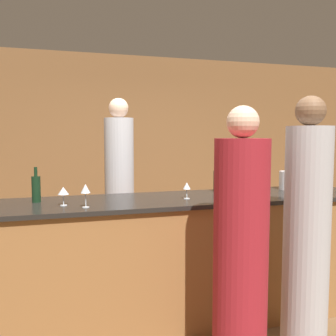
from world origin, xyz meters
TOP-DOWN VIEW (x-y plane):
  - ground_plane at (0.00, 0.00)m, footprint 14.00×14.00m
  - back_wall at (0.00, 2.51)m, footprint 8.00×0.06m
  - bar_counter at (0.00, 0.00)m, footprint 3.22×0.77m
  - bartender at (-0.52, 0.82)m, footprint 0.30×0.30m
  - guest_0 at (0.60, -0.74)m, footprint 0.33×0.33m
  - guest_1 at (0.01, -0.85)m, footprint 0.36×0.36m
  - wine_bottle_0 at (1.37, 0.28)m, footprint 0.07×0.07m
  - wine_bottle_1 at (-1.30, 0.13)m, footprint 0.07×0.07m
  - wine_bottle_2 at (0.33, 0.25)m, footprint 0.07×0.07m
  - ice_bucket at (1.06, 0.16)m, footprint 0.19×0.19m
  - wine_glass_0 at (-0.94, -0.22)m, footprint 0.07×0.07m
  - wine_glass_1 at (1.25, -0.08)m, footprint 0.07×0.07m
  - wine_glass_2 at (-1.10, -0.09)m, footprint 0.08×0.08m
  - wine_glass_3 at (-0.09, -0.07)m, footprint 0.06×0.06m
  - wine_glass_4 at (1.09, -0.18)m, footprint 0.08×0.08m
  - wine_glass_5 at (1.10, -0.34)m, footprint 0.08×0.08m

SIDE VIEW (x-z plane):
  - ground_plane at x=0.00m, z-range 0.00..0.00m
  - bar_counter at x=0.00m, z-range 0.00..1.10m
  - guest_1 at x=0.01m, z-range -0.07..1.75m
  - guest_0 at x=0.60m, z-range -0.06..1.85m
  - bartender at x=-0.52m, z-range -0.05..1.96m
  - ice_bucket at x=1.06m, z-range 1.09..1.27m
  - wine_glass_3 at x=-0.09m, z-range 1.13..1.27m
  - wine_bottle_2 at x=0.33m, z-range 1.06..1.33m
  - wine_bottle_0 at x=1.37m, z-range 1.06..1.34m
  - wine_glass_2 at x=-1.10m, z-range 1.13..1.28m
  - wine_bottle_1 at x=-1.30m, z-range 1.06..1.35m
  - wine_glass_1 at x=1.25m, z-range 1.13..1.28m
  - wine_glass_4 at x=1.09m, z-range 1.14..1.29m
  - wine_glass_5 at x=1.10m, z-range 1.14..1.30m
  - wine_glass_0 at x=-0.94m, z-range 1.14..1.32m
  - back_wall at x=0.00m, z-range 0.00..2.80m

